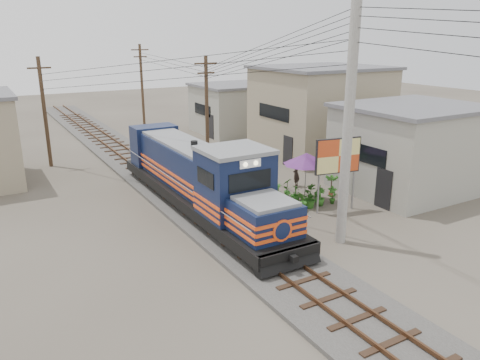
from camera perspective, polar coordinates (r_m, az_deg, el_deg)
ground at (r=18.49m, az=2.82°, el=-9.21°), size 120.00×120.00×0.00m
ballast at (r=26.80m, az=-8.80°, el=-0.68°), size 3.60×70.00×0.16m
track at (r=26.74m, az=-8.82°, el=-0.32°), size 1.15×70.00×0.12m
locomotive at (r=22.49m, az=-4.90°, el=0.13°), size 2.75×14.95×3.70m
utility_pole_main at (r=18.61m, az=13.07°, el=6.80°), size 0.40×0.40×10.00m
wooden_pole_mid at (r=31.32m, az=-4.07°, el=8.83°), size 1.60×0.24×7.00m
wooden_pole_far at (r=44.31m, az=-11.86°, el=11.30°), size 1.60×0.24×7.50m
wooden_pole_left at (r=32.45m, az=-22.74°, el=7.84°), size 1.60×0.24×7.00m
power_lines at (r=24.08m, az=-8.60°, el=15.47°), size 9.65×19.00×3.30m
shophouse_front at (r=27.22m, az=20.15°, el=3.71°), size 7.35×6.30×4.70m
shophouse_mid at (r=34.05m, az=9.79°, el=8.33°), size 8.40×7.35×6.20m
shophouse_back at (r=41.54m, az=-0.79°, el=8.75°), size 6.30×6.30×4.20m
billboard at (r=22.62m, az=11.86°, el=2.67°), size 2.33×0.54×3.63m
market_umbrella at (r=23.72m, az=8.09°, el=2.55°), size 2.44×2.44×2.60m
vendor at (r=26.57m, az=6.87°, el=0.79°), size 0.66×0.64×1.53m
plant_nursery at (r=23.96m, az=7.06°, el=-1.86°), size 3.34×3.01×1.03m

